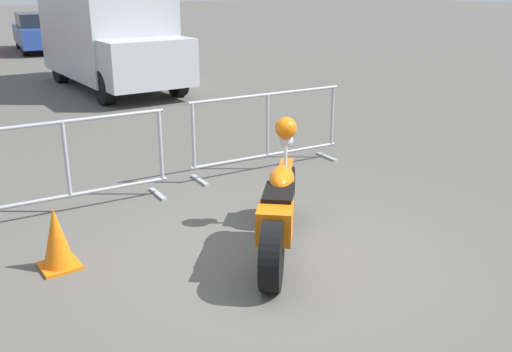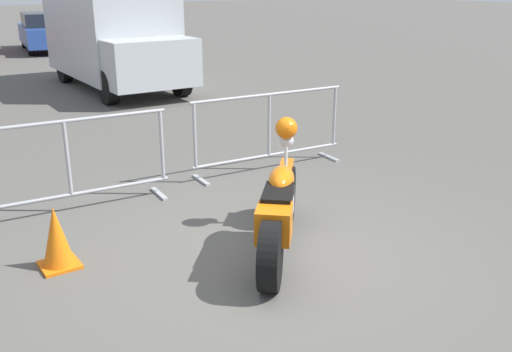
{
  "view_description": "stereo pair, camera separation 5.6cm",
  "coord_description": "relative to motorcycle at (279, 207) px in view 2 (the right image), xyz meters",
  "views": [
    {
      "loc": [
        -2.83,
        -3.96,
        2.51
      ],
      "look_at": [
        0.21,
        0.47,
        0.65
      ],
      "focal_mm": 40.0,
      "sensor_mm": 36.0,
      "label": 1
    },
    {
      "loc": [
        -2.79,
        -3.99,
        2.51
      ],
      "look_at": [
        0.21,
        0.47,
        0.65
      ],
      "focal_mm": 40.0,
      "sensor_mm": 36.0,
      "label": 2
    }
  ],
  "objects": [
    {
      "name": "ground_plane",
      "position": [
        -0.21,
        -0.07,
        -0.45
      ],
      "size": [
        120.0,
        120.0,
        0.0
      ],
      "primitive_type": "plane",
      "color": "#54514C"
    },
    {
      "name": "motorcycle",
      "position": [
        0.0,
        0.0,
        0.0
      ],
      "size": [
        1.52,
        1.67,
        1.18
      ],
      "rotation": [
        0.0,
        0.0,
        0.84
      ],
      "color": "black",
      "rests_on": "ground"
    },
    {
      "name": "crowd_barrier_near",
      "position": [
        -1.37,
        2.11,
        0.11
      ],
      "size": [
        2.31,
        0.6,
        1.07
      ],
      "rotation": [
        0.0,
        0.0,
        -0.07
      ],
      "color": "#9EA0A5",
      "rests_on": "ground"
    },
    {
      "name": "crowd_barrier_far",
      "position": [
        1.37,
        2.11,
        0.11
      ],
      "size": [
        2.31,
        0.6,
        1.07
      ],
      "rotation": [
        0.0,
        0.0,
        -0.07
      ],
      "color": "#9EA0A5",
      "rests_on": "ground"
    },
    {
      "name": "delivery_van",
      "position": [
        1.94,
        9.38,
        0.79
      ],
      "size": [
        2.06,
        5.03,
        2.31
      ],
      "rotation": [
        0.0,
        0.0,
        -1.59
      ],
      "color": "#B2B7BC",
      "rests_on": "ground"
    },
    {
      "name": "parked_car_blue",
      "position": [
        2.61,
        18.09,
        0.24
      ],
      "size": [
        2.21,
        4.22,
        1.37
      ],
      "rotation": [
        0.0,
        0.0,
        1.42
      ],
      "color": "#284799",
      "rests_on": "ground"
    },
    {
      "name": "planter_island",
      "position": [
        4.59,
        15.14,
        -0.1
      ],
      "size": [
        4.1,
        4.1,
        1.12
      ],
      "color": "#ADA89E",
      "rests_on": "ground"
    },
    {
      "name": "traffic_cone",
      "position": [
        -1.88,
        0.85,
        -0.16
      ],
      "size": [
        0.34,
        0.34,
        0.59
      ],
      "color": "orange",
      "rests_on": "ground"
    }
  ]
}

